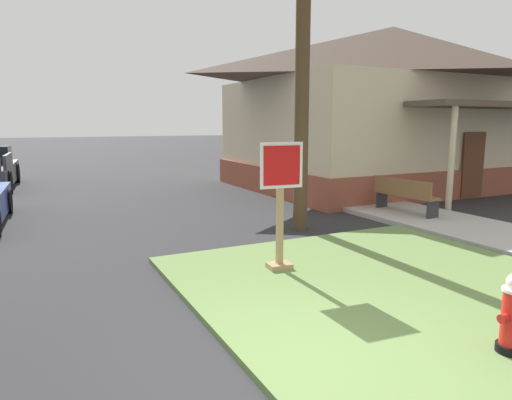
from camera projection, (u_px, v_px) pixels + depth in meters
name	position (u px, v px, depth m)	size (l,w,h in m)	color
ground_plane	(313.00, 380.00, 4.13)	(160.00, 160.00, 0.00)	#2B2B2D
grass_corner_patch	(394.00, 288.00, 6.35)	(5.54, 5.68, 0.08)	#668447
sidewalk_strip	(409.00, 214.00, 11.36)	(2.20, 14.81, 0.12)	#B2AFA8
stop_sign	(280.00, 210.00, 6.91)	(0.69, 0.31, 1.96)	#A3845B
manhole_cover	(243.00, 274.00, 7.03)	(0.70, 0.70, 0.02)	black
street_bench	(404.00, 194.00, 11.21)	(0.51, 1.80, 0.85)	brown
corner_house	(390.00, 106.00, 16.90)	(11.28, 9.03, 5.78)	brown
shrub_by_curb	(334.00, 186.00, 12.93)	(1.18, 1.18, 1.09)	#2D722A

